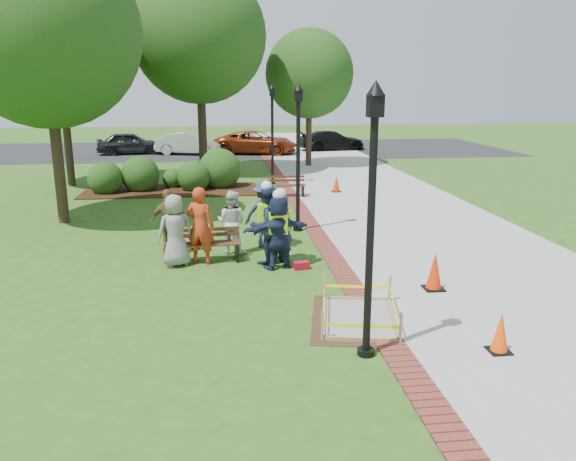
{
  "coord_description": "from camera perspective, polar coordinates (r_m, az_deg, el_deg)",
  "views": [
    {
      "loc": [
        -0.97,
        -10.99,
        4.18
      ],
      "look_at": [
        0.5,
        1.2,
        1.0
      ],
      "focal_mm": 35.0,
      "sensor_mm": 36.0,
      "label": 1
    }
  ],
  "objects": [
    {
      "name": "casual_person_c",
      "position": [
        14.32,
        -5.73,
        0.84
      ],
      "size": [
        0.61,
        0.52,
        1.62
      ],
      "color": "silver",
      "rests_on": "ground"
    },
    {
      "name": "tree_far",
      "position": [
        25.67,
        -22.29,
        17.02
      ],
      "size": [
        5.71,
        5.71,
        8.62
      ],
      "color": "#3D2D1E",
      "rests_on": "ground"
    },
    {
      "name": "parking_lot",
      "position": [
        38.23,
        -5.43,
        8.19
      ],
      "size": [
        36.0,
        12.0,
        0.01
      ],
      "primitive_type": "cube",
      "color": "black",
      "rests_on": "ground"
    },
    {
      "name": "hivis_worker_c",
      "position": [
        13.42,
        -2.18,
        0.77
      ],
      "size": [
        0.71,
        0.62,
        2.01
      ],
      "color": "#182440",
      "rests_on": "ground"
    },
    {
      "name": "casual_person_e",
      "position": [
        14.77,
        -2.35,
        1.64
      ],
      "size": [
        0.67,
        0.57,
        1.78
      ],
      "color": "#313054",
      "rests_on": "ground"
    },
    {
      "name": "parked_car_d",
      "position": [
        37.87,
        4.45,
        8.15
      ],
      "size": [
        2.42,
        4.46,
        1.39
      ],
      "primitive_type": "imported",
      "rotation": [
        0.0,
        0.0,
        1.71
      ],
      "color": "black",
      "rests_on": "ground"
    },
    {
      "name": "bench_near",
      "position": [
        13.82,
        -7.93,
        -2.11
      ],
      "size": [
        1.52,
        0.61,
        0.81
      ],
      "color": "#50331B",
      "rests_on": "ground"
    },
    {
      "name": "shrub_e",
      "position": [
        24.24,
        -11.54,
        4.3
      ],
      "size": [
        0.88,
        0.88,
        0.88
      ],
      "primitive_type": "sphere",
      "color": "#174212",
      "rests_on": "ground"
    },
    {
      "name": "tree_left",
      "position": [
        18.64,
        -23.47,
        18.0
      ],
      "size": [
        5.58,
        5.58,
        8.47
      ],
      "color": "#3D2D1E",
      "rests_on": "ground"
    },
    {
      "name": "ground",
      "position": [
        11.8,
        -1.72,
        -6.24
      ],
      "size": [
        100.0,
        100.0,
        0.0
      ],
      "primitive_type": "plane",
      "color": "#285116",
      "rests_on": "ground"
    },
    {
      "name": "shrub_c",
      "position": [
        23.38,
        -9.48,
        4.03
      ],
      "size": [
        1.33,
        1.33,
        1.33
      ],
      "primitive_type": "sphere",
      "color": "#174212",
      "rests_on": "ground"
    },
    {
      "name": "hivis_worker_a",
      "position": [
        13.02,
        -1.0,
        0.08
      ],
      "size": [
        0.63,
        0.5,
        1.88
      ],
      "color": "#182A3E",
      "rests_on": "ground"
    },
    {
      "name": "brick_edging",
      "position": [
        21.57,
        0.5,
        3.39
      ],
      "size": [
        0.5,
        60.0,
        0.03
      ],
      "primitive_type": "cube",
      "color": "maroon",
      "rests_on": "ground"
    },
    {
      "name": "lamp_mid",
      "position": [
        16.23,
        1.04,
        8.51
      ],
      "size": [
        0.28,
        0.28,
        4.26
      ],
      "color": "black",
      "rests_on": "ground"
    },
    {
      "name": "parked_car_b",
      "position": [
        35.78,
        -9.92,
        7.6
      ],
      "size": [
        3.09,
        4.91,
        1.48
      ],
      "primitive_type": "imported",
      "rotation": [
        0.0,
        0.0,
        1.31
      ],
      "color": "silver",
      "rests_on": "ground"
    },
    {
      "name": "casual_person_d",
      "position": [
        14.5,
        -11.95,
        0.87
      ],
      "size": [
        0.58,
        0.42,
        1.67
      ],
      "color": "brown",
      "rests_on": "ground"
    },
    {
      "name": "parked_car_a",
      "position": [
        36.87,
        -15.66,
        7.48
      ],
      "size": [
        2.69,
        4.86,
        1.5
      ],
      "primitive_type": "imported",
      "rotation": [
        0.0,
        0.0,
        1.73
      ],
      "color": "#232325",
      "rests_on": "ground"
    },
    {
      "name": "mulch_bed",
      "position": [
        23.45,
        -11.76,
        4.0
      ],
      "size": [
        7.0,
        3.0,
        0.05
      ],
      "primitive_type": "cube",
      "color": "#381E0F",
      "rests_on": "ground"
    },
    {
      "name": "cone_front",
      "position": [
        9.74,
        20.77,
        -9.77
      ],
      "size": [
        0.35,
        0.35,
        0.69
      ],
      "color": "black",
      "rests_on": "ground"
    },
    {
      "name": "shrub_d",
      "position": [
        23.99,
        -6.9,
        4.38
      ],
      "size": [
        1.77,
        1.77,
        1.77
      ],
      "primitive_type": "sphere",
      "color": "#174212",
      "rests_on": "ground"
    },
    {
      "name": "cone_back",
      "position": [
        12.15,
        14.66,
        -4.12
      ],
      "size": [
        0.42,
        0.42,
        0.82
      ],
      "color": "black",
      "rests_on": "ground"
    },
    {
      "name": "toolbox",
      "position": [
        13.17,
        1.36,
        -3.57
      ],
      "size": [
        0.38,
        0.24,
        0.18
      ],
      "primitive_type": "cube",
      "rotation": [
        0.0,
        0.0,
        0.13
      ],
      "color": "#A50C22",
      "rests_on": "ground"
    },
    {
      "name": "wet_concrete_pad",
      "position": [
        10.44,
        7.2,
        -7.8
      ],
      "size": [
        2.12,
        2.59,
        0.55
      ],
      "color": "#47331E",
      "rests_on": "ground"
    },
    {
      "name": "hivis_worker_b",
      "position": [
        13.41,
        -0.73,
        0.43
      ],
      "size": [
        0.61,
        0.47,
        1.84
      ],
      "color": "#1A1F45",
      "rests_on": "ground"
    },
    {
      "name": "parked_car_c",
      "position": [
        35.72,
        -3.24,
        7.78
      ],
      "size": [
        3.11,
        5.11,
        1.55
      ],
      "primitive_type": "imported",
      "rotation": [
        0.0,
        0.0,
        1.34
      ],
      "color": "maroon",
      "rests_on": "ground"
    },
    {
      "name": "casual_person_b",
      "position": [
        13.54,
        -8.9,
        0.48
      ],
      "size": [
        0.69,
        0.56,
        1.87
      ],
      "color": "#BC3316",
      "rests_on": "ground"
    },
    {
      "name": "shrub_b",
      "position": [
        23.79,
        -14.68,
        3.93
      ],
      "size": [
        1.54,
        1.54,
        1.54
      ],
      "primitive_type": "sphere",
      "color": "#174212",
      "rests_on": "ground"
    },
    {
      "name": "lamp_far",
      "position": [
        24.15,
        -1.61,
        10.48
      ],
      "size": [
        0.28,
        0.28,
        4.26
      ],
      "color": "black",
      "rests_on": "ground"
    },
    {
      "name": "casual_person_a",
      "position": [
        13.48,
        -11.38,
        -0.01
      ],
      "size": [
        0.64,
        0.51,
        1.73
      ],
      "color": "gray",
      "rests_on": "ground"
    },
    {
      "name": "shrub_a",
      "position": [
        23.59,
        -17.94,
        3.61
      ],
      "size": [
        1.38,
        1.38,
        1.38
      ],
      "primitive_type": "sphere",
      "color": "#174212",
      "rests_on": "ground"
    },
    {
      "name": "sidewalk",
      "position": [
        22.21,
        8.86,
        3.53
      ],
      "size": [
        6.0,
        60.0,
        0.02
      ],
      "primitive_type": "cube",
      "color": "#9E9E99",
      "rests_on": "ground"
    },
    {
      "name": "bench_far",
      "position": [
        21.69,
        -0.19,
        4.1
      ],
      "size": [
        1.48,
        0.52,
        0.8
      ],
      "color": "#532D1C",
      "rests_on": "ground"
    },
    {
      "name": "tree_right",
      "position": [
        30.09,
        2.17,
        15.61
      ],
      "size": [
        4.55,
        4.55,
        7.04
      ],
      "color": "#3D2D1E",
      "rests_on": "ground"
    },
    {
      "name": "lamp_near",
      "position": [
        8.46,
        8.48,
        2.77
      ],
      "size": [
        0.28,
        0.28,
        4.26
      ],
      "color": "black",
      "rests_on": "ground"
    },
    {
      "name": "tree_back",
      "position": [
        27.53,
        -9.05,
        18.99
      ],
      "size": [
        6.22,
        6.22,
        9.53
      ],
      "color": "#3D2D1E",
      "rests_on": "ground"
    },
    {
      "name": "cone_far",
      "position": [
        22.71,
        4.94,
        4.72
      ],
      "size": [
        0.35,
        0.35,
        0.69
      ],
      "color": "black",
      "rests_on": "ground"
    }
  ]
}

